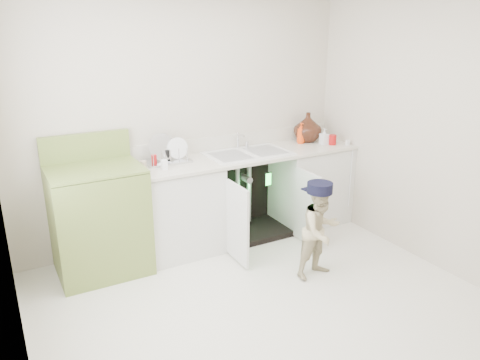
% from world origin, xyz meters
% --- Properties ---
extents(ground, '(3.50, 3.50, 0.00)m').
position_xyz_m(ground, '(0.00, 0.00, 0.00)').
color(ground, silver).
rests_on(ground, ground).
extents(room_shell, '(6.00, 5.50, 1.26)m').
position_xyz_m(room_shell, '(0.00, 0.00, 1.25)').
color(room_shell, beige).
rests_on(room_shell, ground).
extents(counter_run, '(2.44, 1.02, 1.23)m').
position_xyz_m(counter_run, '(0.58, 1.21, 0.47)').
color(counter_run, silver).
rests_on(counter_run, ground).
extents(avocado_stove, '(0.79, 0.65, 1.23)m').
position_xyz_m(avocado_stove, '(-1.00, 1.18, 0.51)').
color(avocado_stove, olive).
rests_on(avocado_stove, ground).
extents(repair_worker, '(0.45, 0.91, 0.88)m').
position_xyz_m(repair_worker, '(0.68, 0.14, 0.45)').
color(repair_worker, beige).
rests_on(repair_worker, ground).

